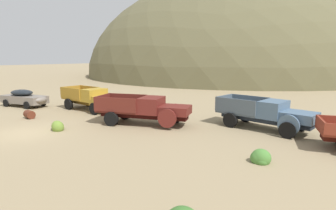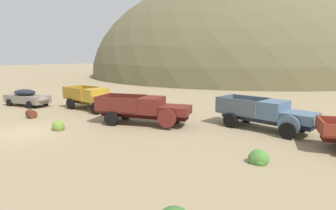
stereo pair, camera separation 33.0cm
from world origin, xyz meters
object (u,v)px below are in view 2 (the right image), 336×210
truck_oxblood (149,110)px  oil_drum_tipped (31,114)px  truck_mustard (95,99)px  truck_chalk_blue (271,115)px  car_primer_gray (28,97)px

truck_oxblood → oil_drum_tipped: truck_oxblood is taller
truck_mustard → oil_drum_tipped: (-1.69, -4.75, -0.71)m
truck_oxblood → truck_chalk_blue: bearing=6.2°
oil_drum_tipped → truck_chalk_blue: bearing=21.7°
car_primer_gray → truck_mustard: size_ratio=0.82×
car_primer_gray → truck_mustard: bearing=9.2°
car_primer_gray → truck_mustard: truck_mustard is taller
truck_chalk_blue → oil_drum_tipped: truck_chalk_blue is taller
truck_chalk_blue → truck_oxblood: bearing=-147.4°
truck_oxblood → truck_mustard: bearing=152.4°
truck_oxblood → truck_chalk_blue: size_ratio=1.06×
car_primer_gray → truck_oxblood: truck_oxblood is taller
truck_mustard → truck_chalk_blue: size_ratio=0.97×
car_primer_gray → truck_chalk_blue: bearing=2.1°
truck_chalk_blue → oil_drum_tipped: bearing=-148.1°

